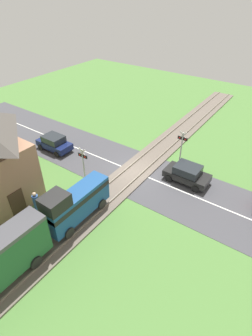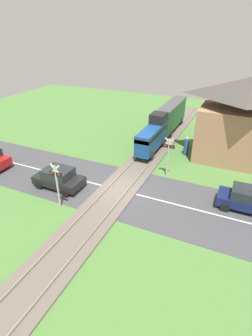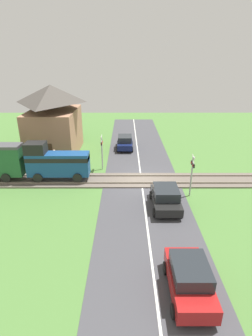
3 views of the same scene
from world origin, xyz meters
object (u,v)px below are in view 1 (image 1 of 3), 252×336
Objects in this scene: crossing_signal_west_approach at (182,143)px; crossing_signal_east_approach at (83,161)px; pedestrian_by_station at (37,203)px; train at (27,239)px; car_near_crossing at (187,173)px; car_far_side at (54,143)px.

crossing_signal_west_approach and crossing_signal_east_approach have the same top height.
train is at bearing 136.67° from pedestrian_by_station.
train reaches higher than car_near_crossing.
crossing_signal_west_approach reaches higher than car_near_crossing.
train reaches higher than crossing_signal_west_approach.
car_near_crossing is 11.99m from pedestrian_by_station.
car_near_crossing is 13.13m from car_far_side.
car_far_side is (8.58, -9.52, -1.08)m from train.
pedestrian_by_station is at bearing 52.60° from car_near_crossing.
pedestrian_by_station is (0.46, 4.55, -1.28)m from crossing_signal_east_approach.
crossing_signal_west_approach is (-11.17, -4.97, 1.30)m from car_far_side.
train is 3.47× the size of car_near_crossing.
car_far_side is 6.47m from crossing_signal_east_approach.
crossing_signal_east_approach is 4.75m from pedestrian_by_station.
pedestrian_by_station is at bearing 84.27° from crossing_signal_east_approach.
car_near_crossing is (-4.24, -12.40, -1.08)m from train.
train reaches higher than crossing_signal_east_approach.
car_far_side reaches higher than car_near_crossing.
pedestrian_by_station is (5.64, 11.62, -1.28)m from crossing_signal_west_approach.
train is 12.86m from car_far_side.
car_far_side is at bearing 12.67° from car_near_crossing.
crossing_signal_west_approach is at bearing -156.00° from car_far_side.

